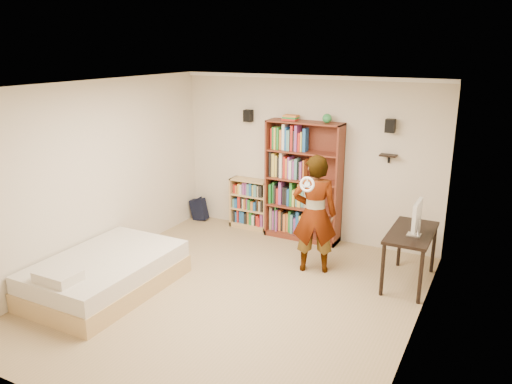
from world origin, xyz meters
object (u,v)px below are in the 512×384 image
(low_bookshelf, at_px, (250,204))
(tall_bookshelf, at_px, (303,182))
(computer_desk, at_px, (409,257))
(daybed, at_px, (106,270))
(person, at_px, (315,214))

(low_bookshelf, bearing_deg, tall_bookshelf, -2.76)
(computer_desk, xyz_separation_m, daybed, (-3.52, -2.07, -0.08))
(computer_desk, bearing_deg, low_bookshelf, 162.49)
(low_bookshelf, bearing_deg, person, -34.78)
(tall_bookshelf, xyz_separation_m, low_bookshelf, (-1.02, 0.05, -0.55))
(tall_bookshelf, bearing_deg, computer_desk, -24.56)
(low_bookshelf, bearing_deg, daybed, -100.80)
(tall_bookshelf, xyz_separation_m, computer_desk, (1.93, -0.88, -0.61))
(tall_bookshelf, relative_size, daybed, 0.98)
(low_bookshelf, relative_size, computer_desk, 0.80)
(low_bookshelf, height_order, computer_desk, low_bookshelf)
(tall_bookshelf, distance_m, daybed, 3.42)
(tall_bookshelf, distance_m, low_bookshelf, 1.16)
(low_bookshelf, xyz_separation_m, daybed, (-0.57, -3.00, -0.15))
(low_bookshelf, height_order, daybed, low_bookshelf)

